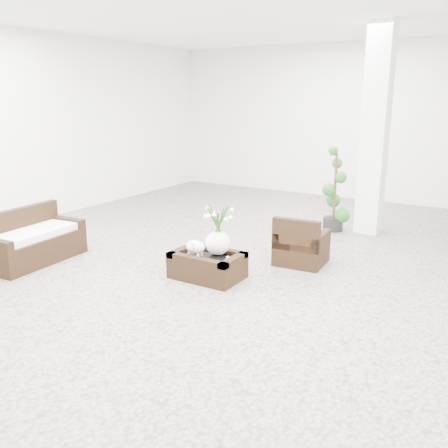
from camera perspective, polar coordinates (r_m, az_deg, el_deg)
The scene contains 9 objects.
ground at distance 6.89m, azimuth 0.44°, elevation -4.81°, with size 11.00×11.00×0.00m, color gray.
column at distance 8.65m, azimuth 17.40°, elevation 10.40°, with size 0.40×0.40×3.50m, color white.
coffee_table at distance 6.36m, azimuth -1.97°, elevation -5.02°, with size 0.90×0.60×0.31m, color black.
sheep_figurine at distance 6.27m, azimuth -3.41°, elevation -2.83°, with size 0.28×0.23×0.21m, color white.
planter_narcissus at distance 6.22m, azimuth -0.74°, elevation -0.10°, with size 0.44×0.44×0.80m, color white, non-canonical shape.
tealight at distance 6.17m, azimuth 0.45°, elevation -3.97°, with size 0.04×0.04×0.03m, color white.
armchair at distance 6.94m, azimuth 9.16°, elevation -1.81°, with size 0.66×0.64×0.71m, color black.
loveseat at distance 7.43m, azimuth -21.58°, elevation -1.36°, with size 1.42×0.68×0.75m, color black.
topiary at distance 8.70m, azimuth 12.94°, elevation 3.94°, with size 0.39×0.39×1.46m, color #1D4C18, non-canonical shape.
Camera 1 is at (3.36, -5.56, 2.31)m, focal length 38.76 mm.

